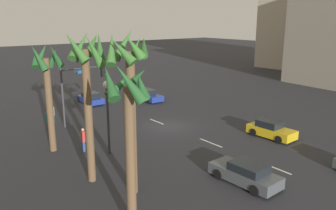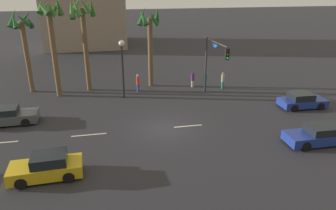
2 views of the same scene
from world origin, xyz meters
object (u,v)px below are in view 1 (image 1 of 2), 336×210
at_px(car_4, 90,98).
at_px(pedestrian_2, 51,123).
at_px(building_0, 326,0).
at_px(palm_tree_0, 47,78).
at_px(palm_tree_1, 129,80).
at_px(traffic_signal, 79,85).
at_px(streetlamp, 107,102).
at_px(pedestrian_1, 53,113).
at_px(pedestrian_3, 83,139).
at_px(palm_tree_2, 128,114).
at_px(car_3, 147,95).
at_px(car_1, 271,130).
at_px(palm_tree_3, 87,75).
at_px(pedestrian_0, 48,119).
at_px(car_2, 245,173).

height_order(car_4, pedestrian_2, pedestrian_2).
bearing_deg(car_4, building_0, -90.74).
xyz_separation_m(palm_tree_0, palm_tree_1, (-9.11, -1.34, 0.92)).
height_order(traffic_signal, palm_tree_0, palm_tree_0).
distance_m(streetlamp, pedestrian_1, 10.58).
height_order(pedestrian_3, palm_tree_2, palm_tree_2).
relative_size(car_3, building_0, 0.18).
bearing_deg(car_1, palm_tree_2, 103.00).
distance_m(pedestrian_2, palm_tree_3, 12.17).
bearing_deg(pedestrian_0, car_1, -134.56).
distance_m(pedestrian_0, palm_tree_1, 15.72).
bearing_deg(traffic_signal, car_4, -31.93).
bearing_deg(pedestrian_1, car_2, -166.23).
bearing_deg(traffic_signal, pedestrian_0, 84.02).
distance_m(streetlamp, palm_tree_3, 5.27).
xyz_separation_m(traffic_signal, pedestrian_2, (-1.00, 3.19, -2.87)).
distance_m(car_2, palm_tree_3, 11.11).
bearing_deg(pedestrian_0, car_3, -74.14).
bearing_deg(car_4, streetlamp, 159.38).
bearing_deg(car_3, palm_tree_0, 121.90).
bearing_deg(pedestrian_0, pedestrian_2, 171.46).
height_order(pedestrian_1, palm_tree_1, palm_tree_1).
bearing_deg(pedestrian_0, pedestrian_1, -33.04).
bearing_deg(palm_tree_2, car_3, -36.13).
xyz_separation_m(traffic_signal, building_0, (6.22, -54.66, 9.47)).
relative_size(streetlamp, palm_tree_3, 0.60).
bearing_deg(car_3, car_4, 66.45).
xyz_separation_m(car_2, palm_tree_3, (5.98, 7.18, 6.01)).
distance_m(car_4, streetlamp, 16.52).
relative_size(pedestrian_0, pedestrian_1, 0.97).
bearing_deg(car_2, building_0, -65.28).
bearing_deg(car_3, palm_tree_3, 136.71).
bearing_deg(building_0, traffic_signal, 91.12).
height_order(car_1, palm_tree_3, palm_tree_3).
bearing_deg(car_4, pedestrian_2, 136.51).
bearing_deg(traffic_signal, palm_tree_2, 163.51).
distance_m(car_4, building_0, 51.94).
distance_m(car_4, palm_tree_1, 23.29).
xyz_separation_m(car_1, pedestrian_0, (13.84, 14.06, 0.24)).
bearing_deg(palm_tree_1, palm_tree_3, 23.15).
bearing_deg(car_4, palm_tree_0, 143.83).
bearing_deg(car_3, car_2, 160.50).
xyz_separation_m(car_2, building_0, (23.87, -51.86, 12.61)).
bearing_deg(palm_tree_1, car_1, -86.69).
distance_m(pedestrian_3, building_0, 60.17).
height_order(pedestrian_2, building_0, building_0).
height_order(car_2, pedestrian_1, pedestrian_1).
distance_m(car_2, traffic_signal, 18.14).
distance_m(car_3, streetlamp, 17.55).
bearing_deg(car_2, pedestrian_2, 19.79).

